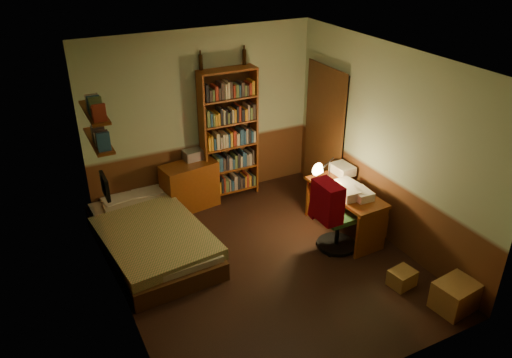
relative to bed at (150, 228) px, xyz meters
name	(u,v)px	position (x,y,z in m)	size (l,w,h in m)	color
floor	(265,264)	(1.19, -0.97, -0.33)	(3.50, 4.00, 0.02)	black
ceiling	(267,60)	(1.19, -0.97, 2.29)	(3.50, 4.00, 0.02)	silver
wall_back	(202,118)	(1.19, 1.04, 0.98)	(3.50, 0.02, 2.60)	#98AC88
wall_left	(113,208)	(-0.57, -0.97, 0.98)	(0.02, 4.00, 2.60)	#98AC88
wall_right	(385,145)	(2.95, -0.97, 0.98)	(0.02, 4.00, 2.60)	#98AC88
wall_front	(377,269)	(1.19, -2.98, 0.98)	(3.50, 0.02, 2.60)	#98AC88
doorway	(325,133)	(2.91, 0.33, 0.68)	(0.06, 0.90, 2.00)	black
door_trim	(323,133)	(2.88, 0.33, 0.68)	(0.02, 0.98, 2.08)	#3D230F
bed	(150,228)	(0.00, 0.00, 0.00)	(1.16, 2.17, 0.64)	olive
dresser	(190,186)	(0.84, 0.79, 0.04)	(0.81, 0.41, 0.72)	#673010
mini_stereo	(193,155)	(0.97, 0.92, 0.47)	(0.28, 0.21, 0.15)	#B2B2B7
bookshelf	(229,135)	(1.54, 0.88, 0.69)	(0.87, 0.27, 2.03)	#673010
bottle_left	(201,62)	(1.19, 0.99, 1.81)	(0.06, 0.06, 0.21)	black
bottle_right	(244,57)	(1.86, 0.99, 1.81)	(0.06, 0.06, 0.22)	black
desk	(344,211)	(2.51, -0.80, 0.01)	(0.51, 1.22, 0.66)	#673010
paper_stack	(343,169)	(2.76, -0.36, 0.40)	(0.24, 0.33, 0.13)	silver
desk_lamp	(330,165)	(2.40, -0.55, 0.63)	(0.18, 0.18, 0.59)	black
office_chair	(339,217)	(2.22, -1.07, 0.13)	(0.45, 0.40, 0.91)	#295729
red_jacket	(329,173)	(2.00, -1.09, 0.84)	(0.24, 0.43, 0.51)	maroon
wall_shelf_lower	(99,141)	(-0.45, 0.13, 1.28)	(0.20, 0.90, 0.03)	#673010
wall_shelf_upper	(94,112)	(-0.45, 0.13, 1.63)	(0.20, 0.90, 0.03)	#673010
framed_picture	(105,186)	(-0.53, -0.37, 0.93)	(0.04, 0.32, 0.26)	black
cardboard_box_a	(455,296)	(2.71, -2.65, -0.15)	(0.45, 0.36, 0.34)	olive
cardboard_box_b	(402,278)	(2.46, -2.08, -0.22)	(0.29, 0.24, 0.21)	olive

